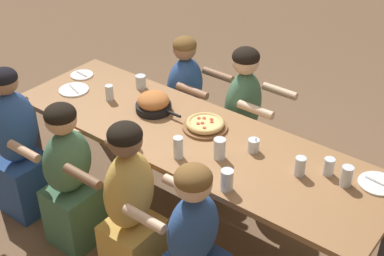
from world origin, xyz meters
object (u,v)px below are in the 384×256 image
Objects in this scene: drinking_glass_e at (227,181)px; diner_far_center at (243,124)px; skillet_bowl at (154,103)px; drinking_glass_d at (131,137)px; drinking_glass_g at (329,167)px; empty_plate_a at (74,90)px; drinking_glass_a at (178,148)px; drinking_glass_b at (346,177)px; diner_near_left at (19,149)px; empty_plate_b at (378,184)px; diner_far_midleft at (186,106)px; pizza_board_main at (205,125)px; drinking_glass_h at (141,82)px; diner_near_midright at (193,251)px; drinking_glass_f at (109,93)px; cocktail_glass_blue at (253,146)px; diner_near_center at (131,212)px; drinking_glass_c at (300,166)px; diner_near_midleft at (70,181)px; empty_plate_c at (82,75)px; drinking_glass_i at (220,149)px.

drinking_glass_e is 0.11× the size of diner_far_center.
skillet_bowl is 1.01m from drinking_glass_e.
drinking_glass_g is at bearing 23.11° from drinking_glass_d.
empty_plate_a is 1.20m from drinking_glass_a.
diner_near_left reaches higher than drinking_glass_b.
empty_plate_b is 0.20× the size of diner_far_midleft.
drinking_glass_h is at bearing 167.50° from pizza_board_main.
diner_far_midleft is (-1.05, 1.27, -0.01)m from diner_near_midright.
drinking_glass_b reaches higher than drinking_glass_f.
drinking_glass_g is at bearing -68.51° from diner_near_left.
empty_plate_b is at bearing 38.51° from drinking_glass_b.
diner_near_center reaches higher than cocktail_glass_blue.
drinking_glass_a reaches higher than drinking_glass_e.
empty_plate_b is 1.98m from drinking_glass_f.
diner_far_midleft reaches higher than drinking_glass_a.
cocktail_glass_blue is 0.75m from diner_far_center.
diner_far_midleft is 1.39m from diner_near_center.
drinking_glass_c is 1.50m from diner_far_midleft.
diner_near_midleft is (-0.31, -0.30, -0.33)m from drinking_glass_d.
diner_far_midleft is at bearing 167.47° from empty_plate_b.
drinking_glass_a reaches higher than empty_plate_b.
empty_plate_a is 0.20× the size of diner_far_midleft.
drinking_glass_g is at bearing 0.66° from empty_plate_c.
diner_near_center is (-0.29, -0.53, -0.31)m from drinking_glass_i.
drinking_glass_a reaches higher than cocktail_glass_blue.
drinking_glass_e is at bearing -3.57° from diner_near_midright.
diner_far_center is at bearing 111.56° from drinking_glass_i.
drinking_glass_b reaches higher than empty_plate_a.
drinking_glass_d is at bearing 67.74° from diner_near_midright.
pizza_board_main is 0.26× the size of diner_near_left.
drinking_glass_e is 0.66m from diner_near_center.
diner_near_midright is at bearing -112.79° from drinking_glass_c.
cocktail_glass_blue is at bearing -64.78° from diner_near_left.
diner_near_midleft is at bearing -79.82° from drinking_glass_h.
diner_near_midright reaches higher than drinking_glass_a.
cocktail_glass_blue is 0.61m from drinking_glass_b.
diner_far_midleft is (-0.58, 0.52, -0.31)m from pizza_board_main.
drinking_glass_a is 0.82m from diner_near_midleft.
drinking_glass_f is at bearing 174.52° from drinking_glass_i.
drinking_glass_i is (-0.61, -0.27, 0.02)m from drinking_glass_g.
drinking_glass_d is at bearing -45.91° from diner_near_midleft.
empty_plate_a is 0.83m from diner_near_midleft.
drinking_glass_g is at bearing 8.47° from cocktail_glass_blue.
pizza_board_main is 0.41m from cocktail_glass_blue.
drinking_glass_i is 0.86m from diner_far_center.
diner_far_center is (0.41, 0.56, -0.30)m from skillet_bowl.
drinking_glass_e is 1.67m from diner_near_left.
drinking_glass_c is 1.12× the size of drinking_glass_g.
diner_near_midleft is (0.54, -0.56, -0.28)m from empty_plate_a.
empty_plate_b is 1.55m from drinking_glass_d.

